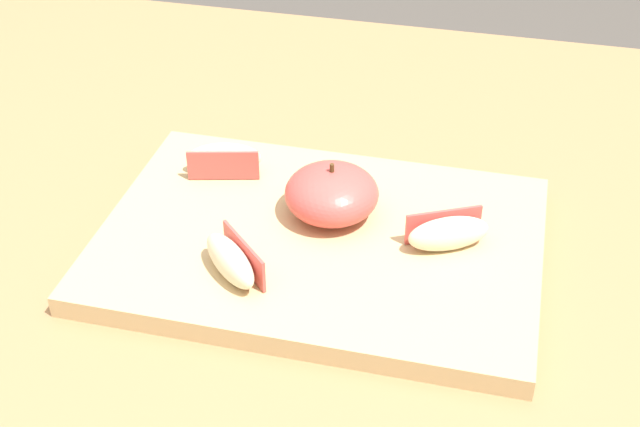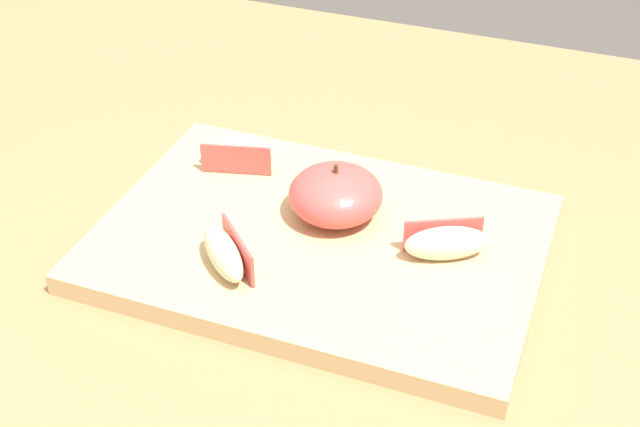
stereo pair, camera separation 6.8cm
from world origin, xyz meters
TOP-DOWN VIEW (x-y plane):
  - dining_table at (0.00, 0.00)m, footprint 1.45×0.92m
  - cutting_board at (0.07, 0.01)m, footprint 0.35×0.24m
  - apple_half_skin_up at (0.08, 0.04)m, footprint 0.08×0.08m
  - apple_wedge_back at (0.17, 0.02)m, footprint 0.07×0.05m
  - apple_wedge_right at (0.02, -0.05)m, footprint 0.06×0.06m
  - apple_wedge_middle at (-0.03, 0.08)m, footprint 0.07×0.04m

SIDE VIEW (x-z plane):
  - dining_table at x=0.00m, z-range 0.29..1.05m
  - cutting_board at x=0.07m, z-range 0.76..0.78m
  - apple_wedge_back at x=0.17m, z-range 0.78..0.81m
  - apple_wedge_right at x=0.02m, z-range 0.78..0.81m
  - apple_wedge_middle at x=-0.03m, z-range 0.78..0.81m
  - apple_half_skin_up at x=0.08m, z-range 0.78..0.83m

